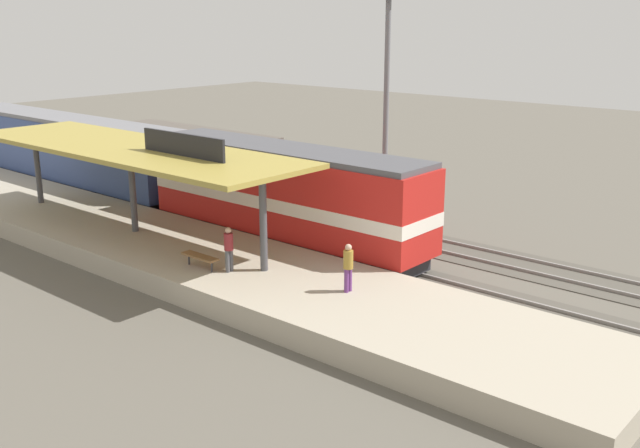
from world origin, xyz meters
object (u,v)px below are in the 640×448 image
(platform_bench, at_px, (200,257))
(locomotive, at_px, (285,196))
(person_waiting, at_px, (348,265))
(light_mast, at_px, (387,51))
(person_walking, at_px, (229,247))
(passenger_carriage_single, at_px, (65,151))
(freight_car, at_px, (196,159))

(platform_bench, xyz_separation_m, locomotive, (6.00, 1.22, 1.07))
(locomotive, bearing_deg, person_waiting, -121.69)
(light_mast, bearing_deg, locomotive, -178.45)
(light_mast, relative_size, person_waiting, 6.84)
(person_waiting, distance_m, person_walking, 4.79)
(locomotive, xyz_separation_m, passenger_carriage_single, (0.00, 18.00, -0.10))
(person_waiting, bearing_deg, passenger_carriage_single, 80.23)
(locomotive, xyz_separation_m, light_mast, (7.80, 0.21, 5.99))
(platform_bench, height_order, person_waiting, person_waiting)
(platform_bench, bearing_deg, light_mast, 5.91)
(person_waiting, bearing_deg, person_walking, 105.08)
(locomotive, distance_m, person_walking, 6.04)
(platform_bench, xyz_separation_m, person_walking, (0.46, -1.12, 0.51))
(passenger_carriage_single, distance_m, light_mast, 20.35)
(light_mast, distance_m, person_walking, 15.08)
(person_walking, bearing_deg, light_mast, 10.80)
(locomotive, bearing_deg, passenger_carriage_single, 90.00)
(passenger_carriage_single, height_order, light_mast, light_mast)
(passenger_carriage_single, height_order, person_walking, passenger_carriage_single)
(locomotive, bearing_deg, light_mast, 1.55)
(platform_bench, xyz_separation_m, freight_car, (10.60, 12.76, 0.63))
(light_mast, bearing_deg, freight_car, 105.77)
(platform_bench, xyz_separation_m, person_waiting, (1.70, -5.74, 0.51))
(passenger_carriage_single, bearing_deg, platform_bench, -107.34)
(person_waiting, relative_size, person_walking, 1.00)
(locomotive, distance_m, person_waiting, 8.20)
(freight_car, xyz_separation_m, person_waiting, (-8.90, -18.51, -0.12))
(freight_car, distance_m, person_waiting, 20.53)
(passenger_carriage_single, relative_size, person_waiting, 11.70)
(person_walking, bearing_deg, platform_bench, 112.28)
(passenger_carriage_single, height_order, freight_car, passenger_carriage_single)
(platform_bench, relative_size, locomotive, 0.12)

